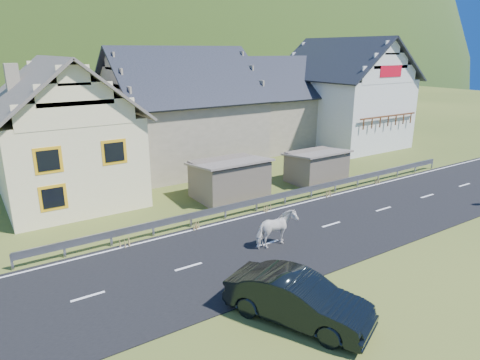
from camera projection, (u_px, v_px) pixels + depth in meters
ground at (331, 225)px, 21.56m from camera, size 160.00×160.00×0.00m
road at (331, 225)px, 21.56m from camera, size 60.00×7.00×0.04m
lane_markings at (331, 224)px, 21.55m from camera, size 60.00×6.60×0.01m
guardrail at (285, 195)px, 24.34m from camera, size 28.10×0.09×0.75m
shed_left at (229, 179)px, 25.39m from camera, size 4.30×3.30×2.40m
shed_right at (316, 167)px, 28.43m from camera, size 3.80×2.90×2.20m
house_cream at (61, 124)px, 24.65m from camera, size 7.80×9.80×8.30m
house_stone_a at (180, 104)px, 31.69m from camera, size 10.80×9.80×8.90m
house_stone_b at (271, 99)px, 38.64m from camera, size 9.80×8.80×8.10m
house_white at (343, 89)px, 39.14m from camera, size 8.80×10.80×9.70m
mountain at (20, 122)px, 174.06m from camera, size 440.00×280.00×260.00m
horse at (276, 229)px, 18.98m from camera, size 0.98×1.97×1.62m
car at (298, 299)px, 13.79m from camera, size 3.54×5.06×1.58m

